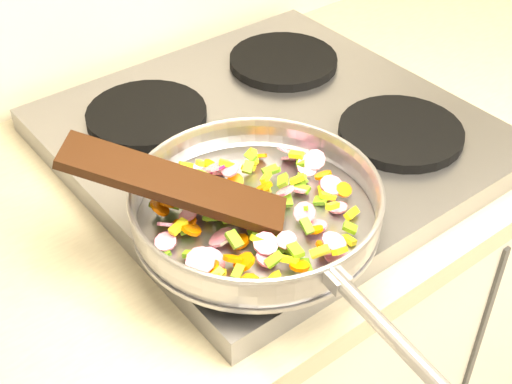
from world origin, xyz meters
TOP-DOWN VIEW (x-y plane):
  - base_cabinet at (0.00, 1.67)m, footprint 3.00×0.65m
  - cooktop at (-0.70, 1.67)m, footprint 0.60×0.60m
  - grate_fl at (-0.84, 1.52)m, footprint 0.19×0.19m
  - grate_fr at (-0.56, 1.52)m, footprint 0.19×0.19m
  - grate_bl at (-0.84, 1.81)m, footprint 0.19×0.19m
  - grate_br at (-0.56, 1.81)m, footprint 0.19×0.19m
  - saute_pan at (-0.86, 1.49)m, footprint 0.36×0.53m
  - vegetable_heap at (-0.87, 1.50)m, footprint 0.27×0.27m
  - wooden_spatula at (-0.95, 1.55)m, footprint 0.24×0.24m

SIDE VIEW (x-z plane):
  - base_cabinet at x=0.00m, z-range 0.00..0.86m
  - cooktop at x=-0.70m, z-range 0.90..0.94m
  - grate_fl at x=-0.84m, z-range 0.94..0.96m
  - grate_fr at x=-0.56m, z-range 0.94..0.96m
  - grate_bl at x=-0.84m, z-range 0.94..0.96m
  - grate_br at x=-0.56m, z-range 0.94..0.96m
  - vegetable_heap at x=-0.87m, z-range 0.95..1.00m
  - saute_pan at x=-0.86m, z-range 0.96..1.01m
  - wooden_spatula at x=-0.95m, z-range 0.97..1.07m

